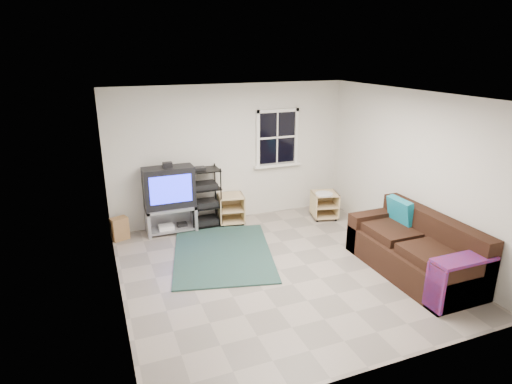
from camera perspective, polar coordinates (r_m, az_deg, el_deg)
name	(u,v)px	position (r m, az deg, el deg)	size (l,w,h in m)	color
room	(277,141)	(8.43, 2.84, 6.78)	(4.60, 4.62, 4.60)	gray
tv_unit	(169,194)	(7.81, -11.48, -0.29)	(0.89, 0.45, 1.31)	gray
av_rack	(205,201)	(8.02, -6.88, -1.21)	(0.58, 0.42, 1.15)	black
side_table_left	(231,207)	(8.23, -3.38, -2.07)	(0.54, 0.54, 0.56)	#D7C084
side_table_right	(324,203)	(8.55, 9.06, -1.44)	(0.57, 0.57, 0.55)	#D7C084
sofa	(416,251)	(6.82, 20.50, -7.44)	(0.94, 2.11, 0.97)	black
shag_rug	(223,253)	(7.10, -4.44, -8.14)	(1.56, 2.14, 0.03)	black
paper_bag	(120,229)	(7.88, -17.73, -4.67)	(0.28, 0.18, 0.41)	brown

